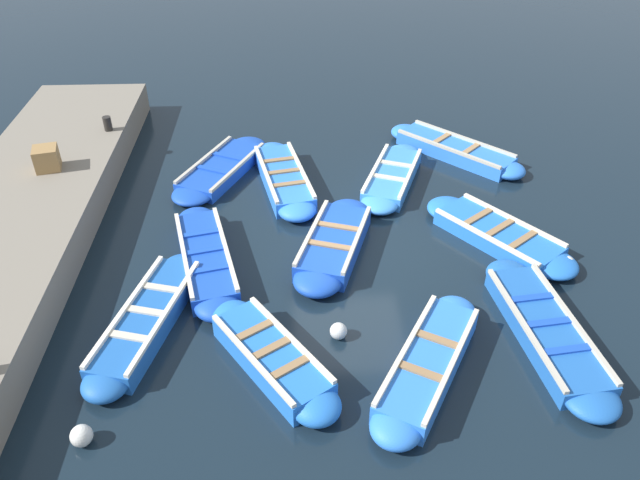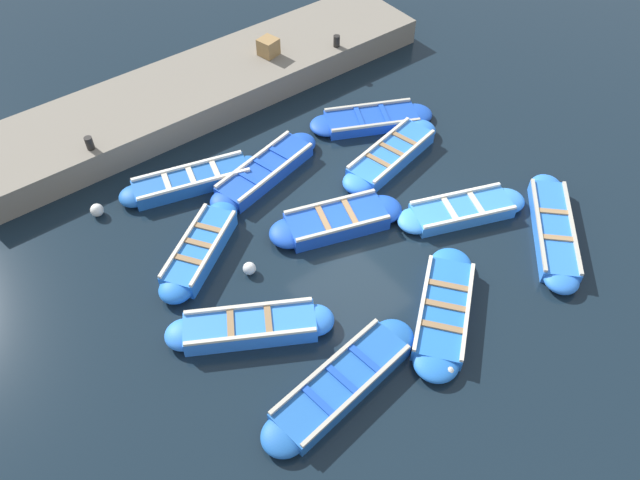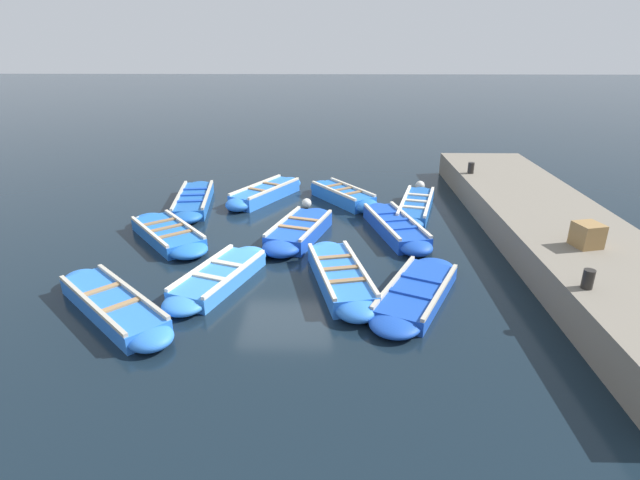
# 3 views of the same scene
# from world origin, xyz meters

# --- Properties ---
(ground_plane) EXTENTS (120.00, 120.00, 0.00)m
(ground_plane) POSITION_xyz_m (0.00, 0.00, 0.00)
(ground_plane) COLOR black
(boat_mid_row) EXTENTS (1.67, 3.76, 0.43)m
(boat_mid_row) POSITION_xyz_m (-2.91, -0.59, 0.18)
(boat_mid_row) COLOR #1947B7
(boat_mid_row) RESTS_ON ground
(boat_drifting) EXTENTS (3.28, 3.25, 0.40)m
(boat_drifting) POSITION_xyz_m (2.94, 3.70, 0.17)
(boat_drifting) COLOR blue
(boat_drifting) RESTS_ON ground
(boat_far_corner) EXTENTS (2.42, 3.05, 0.47)m
(boat_far_corner) POSITION_xyz_m (-1.56, -3.29, 0.21)
(boat_far_corner) COLOR blue
(boat_far_corner) RESTS_ON ground
(boat_stern_in) EXTENTS (1.97, 3.40, 0.38)m
(boat_stern_in) POSITION_xyz_m (1.17, 2.45, 0.16)
(boat_stern_in) COLOR #3884E0
(boat_stern_in) RESTS_ON ground
(boat_end_of_row) EXTENTS (2.94, 3.37, 0.38)m
(boat_end_of_row) POSITION_xyz_m (3.03, -0.01, 0.16)
(boat_end_of_row) COLOR blue
(boat_end_of_row) RESTS_ON ground
(boat_centre) EXTENTS (2.39, 3.61, 0.35)m
(boat_centre) POSITION_xyz_m (-2.91, 3.04, 0.15)
(boat_centre) COLOR #1947B7
(boat_centre) RESTS_ON ground
(boat_broadside) EXTENTS (1.92, 3.46, 0.45)m
(boat_broadside) POSITION_xyz_m (-0.38, -0.23, 0.19)
(boat_broadside) COLOR #1947B7
(boat_broadside) RESTS_ON ground
(boat_tucked) EXTENTS (1.60, 3.71, 0.43)m
(boat_tucked) POSITION_xyz_m (-1.40, 2.42, 0.19)
(boat_tucked) COLOR blue
(boat_tucked) RESTS_ON ground
(boat_alongside) EXTENTS (2.41, 3.44, 0.46)m
(boat_alongside) POSITION_xyz_m (0.92, -3.53, 0.20)
(boat_alongside) COLOR blue
(boat_alongside) RESTS_ON ground
(boat_near_quay) EXTENTS (1.69, 3.78, 0.42)m
(boat_near_quay) POSITION_xyz_m (-3.73, -2.28, 0.18)
(boat_near_quay) COLOR #1E59AD
(boat_near_quay) RESTS_ON ground
(boat_outer_right) EXTENTS (1.35, 3.98, 0.40)m
(boat_outer_right) POSITION_xyz_m (3.07, -2.82, 0.17)
(boat_outer_right) COLOR #1E59AD
(boat_outer_right) RESTS_ON ground
(quay_wall) EXTENTS (2.92, 13.91, 0.78)m
(quay_wall) POSITION_xyz_m (-6.82, 0.00, 0.39)
(quay_wall) COLOR slate
(quay_wall) RESTS_ON ground
(bollard_mid_north) EXTENTS (0.20, 0.20, 0.35)m
(bollard_mid_north) POSITION_xyz_m (-5.71, 3.97, 0.96)
(bollard_mid_north) COLOR black
(bollard_mid_north) RESTS_ON quay_wall
(wooden_crate) EXTENTS (0.62, 0.62, 0.51)m
(wooden_crate) POSITION_xyz_m (-6.57, 2.06, 1.04)
(wooden_crate) COLOR olive
(wooden_crate) RESTS_ON quay_wall
(buoy_orange_near) EXTENTS (0.28, 0.28, 0.28)m
(buoy_orange_near) POSITION_xyz_m (4.13, -0.98, 0.14)
(buoy_orange_near) COLOR silver
(buoy_orange_near) RESTS_ON ground
(buoy_yellow_far) EXTENTS (0.32, 0.32, 0.32)m
(buoy_yellow_far) POSITION_xyz_m (-4.24, -4.64, 0.16)
(buoy_yellow_far) COLOR silver
(buoy_yellow_far) RESTS_ON ground
(buoy_white_drifting) EXTENTS (0.30, 0.30, 0.30)m
(buoy_white_drifting) POSITION_xyz_m (-0.45, -2.67, 0.15)
(buoy_white_drifting) COLOR silver
(buoy_white_drifting) RESTS_ON ground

